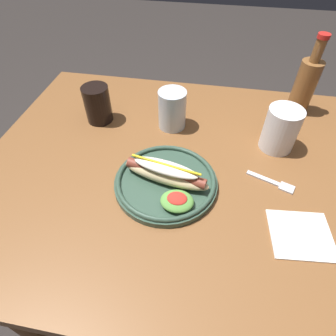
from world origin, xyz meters
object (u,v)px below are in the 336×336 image
at_px(hot_dog_plate, 166,180).
at_px(napkin, 301,235).
at_px(extra_cup, 281,129).
at_px(water_cup, 172,109).
at_px(soda_cup, 98,104).
at_px(fork, 274,183).
at_px(glass_bottle, 305,84).

distance_m(hot_dog_plate, napkin, 0.32).
bearing_deg(extra_cup, water_cup, 171.77).
relative_size(water_cup, extra_cup, 0.95).
height_order(soda_cup, extra_cup, extra_cup).
height_order(fork, soda_cup, soda_cup).
distance_m(fork, soda_cup, 0.55).
bearing_deg(napkin, water_cup, 135.57).
relative_size(soda_cup, glass_bottle, 0.47).
height_order(water_cup, glass_bottle, glass_bottle).
relative_size(hot_dog_plate, water_cup, 2.18).
relative_size(extra_cup, napkin, 0.95).
xyz_separation_m(hot_dog_plate, fork, (0.26, 0.06, -0.02)).
bearing_deg(napkin, soda_cup, 150.43).
distance_m(hot_dog_plate, glass_bottle, 0.54).
bearing_deg(fork, glass_bottle, 95.79).
xyz_separation_m(water_cup, napkin, (0.34, -0.33, -0.06)).
relative_size(water_cup, napkin, 0.90).
height_order(soda_cup, glass_bottle, glass_bottle).
height_order(glass_bottle, napkin, glass_bottle).
height_order(hot_dog_plate, napkin, hot_dog_plate).
distance_m(extra_cup, glass_bottle, 0.22).
distance_m(water_cup, extra_cup, 0.31).
bearing_deg(soda_cup, hot_dog_plate, -42.61).
bearing_deg(glass_bottle, soda_cup, -165.10).
height_order(soda_cup, water_cup, water_cup).
bearing_deg(fork, napkin, -51.07).
xyz_separation_m(water_cup, glass_bottle, (0.39, 0.15, 0.04)).
bearing_deg(fork, hot_dog_plate, -146.68).
distance_m(soda_cup, glass_bottle, 0.64).
relative_size(hot_dog_plate, fork, 2.14).
xyz_separation_m(fork, soda_cup, (-0.52, 0.18, 0.05)).
height_order(water_cup, extra_cup, extra_cup).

